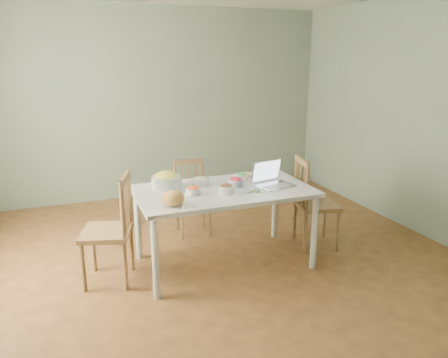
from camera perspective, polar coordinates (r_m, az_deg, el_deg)
name	(u,v)px	position (r m, az deg, el deg)	size (l,w,h in m)	color
floor	(218,265)	(4.41, -0.75, -11.31)	(5.00, 5.00, 0.00)	#492B18
wall_back	(158,104)	(6.36, -8.75, 9.76)	(5.00, 0.00, 2.70)	#5D6C5A
wall_front	(435,232)	(1.92, 26.18, -6.38)	(5.00, 0.00, 2.70)	#5D6C5A
wall_right	(427,118)	(5.37, 25.32, 7.28)	(0.00, 5.00, 2.70)	#5D6C5A
dining_table	(224,227)	(4.29, 0.00, -6.35)	(1.68, 0.94, 0.79)	white
chair_far	(192,199)	(5.00, -4.21, -2.62)	(0.38, 0.36, 0.86)	brown
chair_left	(106,230)	(4.06, -15.31, -6.49)	(0.45, 0.43, 1.02)	brown
chair_right	(317,202)	(4.77, 12.19, -3.04)	(0.44, 0.42, 1.00)	brown
bread_boule	(173,198)	(3.71, -6.79, -2.51)	(0.20, 0.20, 0.13)	#C08048
butter_stick	(189,207)	(3.64, -4.67, -3.69)	(0.10, 0.03, 0.03)	white
bowl_squash	(166,180)	(4.19, -7.67, -0.14)	(0.28, 0.28, 0.16)	gold
bowl_carrot	(194,190)	(3.98, -4.06, -1.51)	(0.15, 0.15, 0.08)	#F7490D
bowl_onion	(200,181)	(4.26, -3.15, -0.28)	(0.17, 0.17, 0.09)	silver
bowl_mushroom	(226,189)	(4.00, 0.29, -1.30)	(0.14, 0.14, 0.10)	black
bowl_redpep	(236,182)	(4.23, 1.55, -0.38)	(0.15, 0.15, 0.09)	red
bowl_broccoli	(242,176)	(4.43, 2.37, 0.36)	(0.13, 0.13, 0.08)	#14691C
flatbread	(246,175)	(4.62, 2.88, 0.57)	(0.18, 0.18, 0.02)	tan
basil_bunch	(254,191)	(4.07, 3.94, -1.59)	(0.17, 0.17, 0.02)	#1D4D11
laptop	(276,175)	(4.22, 6.87, 0.57)	(0.35, 0.29, 0.24)	silver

